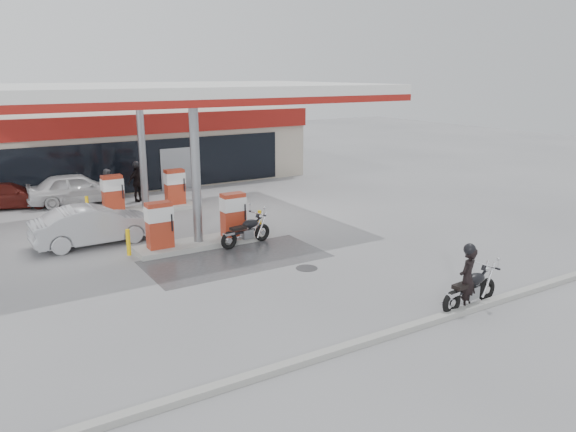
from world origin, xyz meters
name	(u,v)px	position (x,y,z in m)	size (l,w,h in m)	color
ground	(223,262)	(0.00, 0.00, 0.00)	(90.00, 90.00, 0.00)	gray
wet_patch	(236,259)	(0.50, 0.00, 0.00)	(6.00, 3.00, 0.00)	#4C4C4F
drain_cover	(307,268)	(2.00, -2.00, 0.00)	(0.70, 0.70, 0.01)	#38383A
kerb	(355,345)	(0.00, -7.00, 0.07)	(28.00, 0.25, 0.15)	gray
store_building	(99,147)	(0.01, 15.94, 2.01)	(22.00, 8.22, 4.00)	beige
canopy	(162,93)	(0.00, 5.00, 5.27)	(16.00, 10.02, 5.51)	silver
pump_island_near	(198,227)	(0.00, 2.00, 0.71)	(5.14, 1.30, 1.78)	#9E9E99
pump_island_far	(145,196)	(0.00, 8.00, 0.71)	(5.14, 1.30, 1.78)	#9E9E99
main_motorcycle	(471,290)	(4.01, -6.79, 0.49)	(2.16, 0.83, 1.11)	black
biker_main	(467,279)	(3.82, -6.81, 0.85)	(0.62, 0.41, 1.70)	black
parked_motorcycle	(247,232)	(1.54, 1.21, 0.49)	(2.15, 0.82, 1.11)	black
sedan_white	(76,188)	(-2.27, 11.20, 0.75)	(1.77, 4.39, 1.50)	silver
attendant	(108,185)	(-0.91, 10.80, 0.81)	(0.78, 0.61, 1.61)	#59595E
hatchback_silver	(94,225)	(-3.10, 4.20, 0.71)	(1.50, 4.30, 1.42)	#ABADB3
parked_car_left	(9,195)	(-5.10, 12.00, 0.61)	(1.70, 4.18, 1.21)	#501611
biker_walking	(137,183)	(0.34, 10.20, 0.92)	(1.08, 0.45, 1.83)	black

